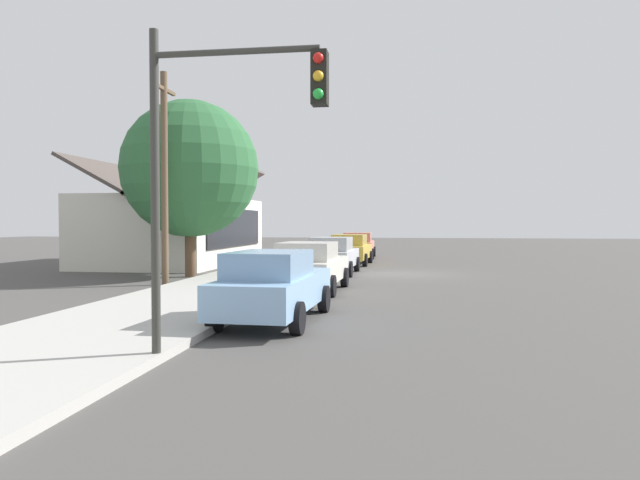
# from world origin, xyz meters

# --- Properties ---
(ground_plane) EXTENTS (120.00, 120.00, 0.00)m
(ground_plane) POSITION_xyz_m (0.00, 0.00, 0.00)
(ground_plane) COLOR #4C4947
(sidewalk_curb) EXTENTS (60.00, 4.20, 0.16)m
(sidewalk_curb) POSITION_xyz_m (0.00, 5.60, 0.08)
(sidewalk_curb) COLOR #B2AFA8
(sidewalk_curb) RESTS_ON ground
(car_skyblue) EXTENTS (4.84, 2.05, 1.59)m
(car_skyblue) POSITION_xyz_m (-12.71, 2.65, 0.81)
(car_skyblue) COLOR #8CB7E0
(car_skyblue) RESTS_ON ground
(car_ivory) EXTENTS (4.63, 2.17, 1.59)m
(car_ivory) POSITION_xyz_m (-6.92, 2.82, 0.82)
(car_ivory) COLOR silver
(car_ivory) RESTS_ON ground
(car_silver) EXTENTS (4.70, 2.03, 1.59)m
(car_silver) POSITION_xyz_m (-0.56, 2.88, 0.81)
(car_silver) COLOR silver
(car_silver) RESTS_ON ground
(car_mustard) EXTENTS (4.38, 2.17, 1.59)m
(car_mustard) POSITION_xyz_m (5.24, 2.71, 0.81)
(car_mustard) COLOR gold
(car_mustard) RESTS_ON ground
(car_coral) EXTENTS (4.85, 2.16, 1.59)m
(car_coral) POSITION_xyz_m (11.11, 2.80, 0.82)
(car_coral) COLOR #EA8C75
(car_coral) RESTS_ON ground
(storefront_building) EXTENTS (11.91, 6.78, 5.38)m
(storefront_building) POSITION_xyz_m (4.51, 11.98, 1.91)
(storefront_building) COLOR silver
(storefront_building) RESTS_ON ground
(shade_tree) EXTENTS (5.53, 5.53, 7.15)m
(shade_tree) POSITION_xyz_m (-2.69, 8.45, 4.38)
(shade_tree) COLOR brown
(shade_tree) RESTS_ON ground
(traffic_light_main) EXTENTS (0.37, 2.79, 5.20)m
(traffic_light_main) POSITION_xyz_m (-16.71, 2.54, 3.49)
(traffic_light_main) COLOR #383833
(traffic_light_main) RESTS_ON ground
(utility_pole_wooden) EXTENTS (1.80, 0.24, 7.50)m
(utility_pole_wooden) POSITION_xyz_m (-5.77, 8.20, 3.93)
(utility_pole_wooden) COLOR brown
(utility_pole_wooden) RESTS_ON ground
(fire_hydrant_red) EXTENTS (0.22, 0.22, 0.71)m
(fire_hydrant_red) POSITION_xyz_m (-10.06, 4.20, 0.50)
(fire_hydrant_red) COLOR red
(fire_hydrant_red) RESTS_ON sidewalk_curb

